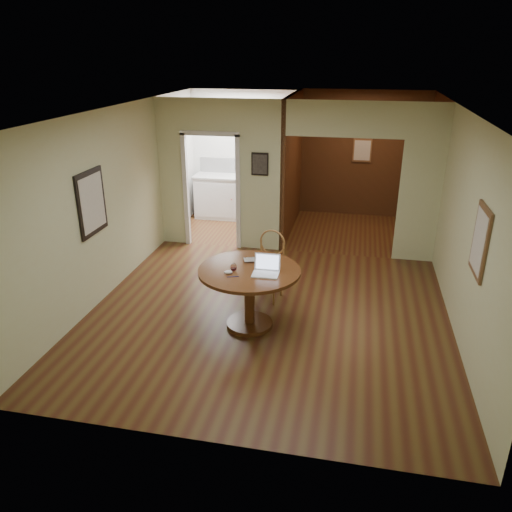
% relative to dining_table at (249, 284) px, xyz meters
% --- Properties ---
extents(floor, '(5.00, 5.00, 0.00)m').
position_rel_dining_table_xyz_m(floor, '(0.18, 0.30, -0.62)').
color(floor, '#482214').
rests_on(floor, ground).
extents(room_shell, '(5.20, 7.50, 5.00)m').
position_rel_dining_table_xyz_m(room_shell, '(-0.29, 3.40, 0.67)').
color(room_shell, white).
rests_on(room_shell, ground).
extents(dining_table, '(1.33, 1.33, 0.83)m').
position_rel_dining_table_xyz_m(dining_table, '(0.00, 0.00, 0.00)').
color(dining_table, '#5B2C16').
rests_on(dining_table, ground).
extents(chair, '(0.52, 0.52, 1.04)m').
position_rel_dining_table_xyz_m(chair, '(0.11, 0.90, -0.04)').
color(chair, olive).
rests_on(chair, ground).
extents(open_laptop, '(0.34, 0.29, 0.23)m').
position_rel_dining_table_xyz_m(open_laptop, '(0.24, -0.07, 0.28)').
color(open_laptop, white).
rests_on(open_laptop, dining_table).
extents(closed_laptop, '(0.43, 0.35, 0.03)m').
position_rel_dining_table_xyz_m(closed_laptop, '(0.07, 0.25, 0.23)').
color(closed_laptop, '#B8B8BD').
rests_on(closed_laptop, dining_table).
extents(mouse, '(0.12, 0.09, 0.05)m').
position_rel_dining_table_xyz_m(mouse, '(-0.23, -0.19, 0.24)').
color(mouse, white).
rests_on(mouse, dining_table).
extents(wine_glass, '(0.09, 0.09, 0.10)m').
position_rel_dining_table_xyz_m(wine_glass, '(-0.19, -0.08, 0.27)').
color(wine_glass, white).
rests_on(wine_glass, dining_table).
extents(pen, '(0.14, 0.06, 0.01)m').
position_rel_dining_table_xyz_m(pen, '(-0.15, -0.27, 0.22)').
color(pen, navy).
rests_on(pen, dining_table).
extents(kitchen_cabinet, '(2.06, 0.60, 0.94)m').
position_rel_dining_table_xyz_m(kitchen_cabinet, '(-1.17, 4.50, -0.14)').
color(kitchen_cabinet, white).
rests_on(kitchen_cabinet, ground).
extents(grocery_bag, '(0.31, 0.27, 0.30)m').
position_rel_dining_table_xyz_m(grocery_bag, '(-0.68, 4.50, 0.47)').
color(grocery_bag, beige).
rests_on(grocery_bag, kitchen_cabinet).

